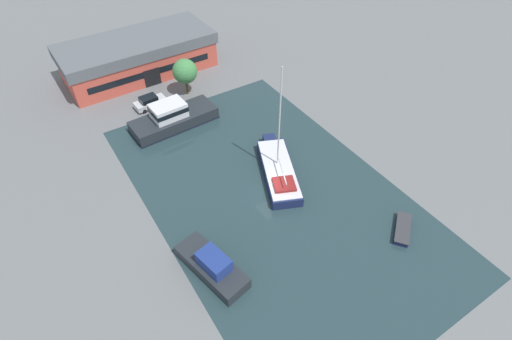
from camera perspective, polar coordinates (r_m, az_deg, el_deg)
The scene contains 9 objects.
ground_plane at distance 42.42m, azimuth 2.17°, elevation -3.31°, with size 440.00×440.00×0.00m, color slate.
water_canal at distance 42.41m, azimuth 2.17°, elevation -3.31°, with size 23.84×39.68×0.01m, color #23383D.
warehouse_building at distance 63.74m, azimuth -16.49°, elevation 15.40°, with size 22.15×10.06×5.27m.
quay_tree_near_building at distance 56.48m, azimuth -10.13°, elevation 13.69°, with size 3.36×3.36×5.16m.
parked_car at distance 55.96m, azimuth -14.92°, elevation 9.39°, with size 4.29×2.08×1.67m.
sailboat_moored at distance 43.99m, azimuth 3.20°, elevation -0.01°, with size 6.87×11.12×12.96m.
motor_cruiser at distance 51.66m, azimuth -11.82°, elevation 7.35°, with size 11.12×4.63×3.33m.
small_dinghy at distance 41.34m, azimuth 20.21°, elevation -7.95°, with size 3.96×3.49×0.59m.
cabin_boat at distance 35.98m, azimuth -6.30°, elevation -13.41°, with size 4.16×7.72×2.47m.
Camera 1 is at (-17.03, -23.61, 30.85)m, focal length 28.00 mm.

